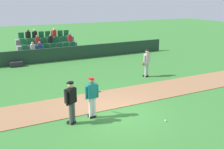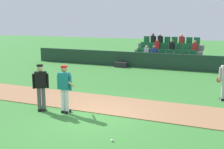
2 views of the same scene
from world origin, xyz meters
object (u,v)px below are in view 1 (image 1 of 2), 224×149
at_px(runner_grey_jersey, 147,62).
at_px(baseball, 165,121).
at_px(umpire_home_plate, 71,100).
at_px(equipment_bag, 16,64).
at_px(batter_teal_jersey, 92,96).

bearing_deg(runner_grey_jersey, baseball, -116.06).
bearing_deg(umpire_home_plate, runner_grey_jersey, 33.48).
xyz_separation_m(baseball, equipment_bag, (-4.33, 11.87, 0.14)).
relative_size(umpire_home_plate, equipment_bag, 1.96).
xyz_separation_m(batter_teal_jersey, umpire_home_plate, (-0.94, -0.14, 0.03)).
xyz_separation_m(batter_teal_jersey, equipment_bag, (-1.79, 10.23, -0.79)).
bearing_deg(umpire_home_plate, baseball, -23.37).
height_order(batter_teal_jersey, equipment_bag, batter_teal_jersey).
xyz_separation_m(umpire_home_plate, equipment_bag, (-0.86, 10.37, -0.82)).
bearing_deg(equipment_bag, umpire_home_plate, -85.28).
distance_m(runner_grey_jersey, equipment_bag, 9.47).
relative_size(batter_teal_jersey, runner_grey_jersey, 1.00).
bearing_deg(baseball, runner_grey_jersey, 63.94).
bearing_deg(baseball, umpire_home_plate, 156.63).
height_order(batter_teal_jersey, baseball, batter_teal_jersey).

